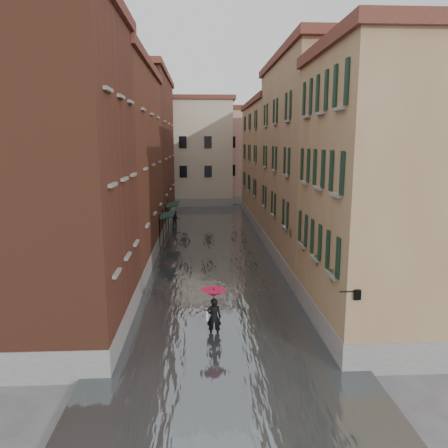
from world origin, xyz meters
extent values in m
plane|color=#505052|center=(0.00, 0.00, 0.00)|extent=(120.00, 120.00, 0.00)
cube|color=#51575A|center=(0.00, 13.00, 0.10)|extent=(10.00, 60.00, 0.20)
cube|color=brown|center=(-7.00, -2.00, 6.50)|extent=(6.00, 8.00, 13.00)
cube|color=#5A2A1C|center=(-7.00, 9.00, 6.25)|extent=(6.00, 14.00, 12.50)
cube|color=brown|center=(-7.00, 24.00, 7.00)|extent=(6.00, 16.00, 14.00)
cube|color=olive|center=(7.00, -2.00, 5.75)|extent=(6.00, 8.00, 11.50)
cube|color=#987E5C|center=(7.00, 9.00, 6.50)|extent=(6.00, 14.00, 13.00)
cube|color=olive|center=(7.00, 24.00, 5.75)|extent=(6.00, 16.00, 11.50)
cube|color=#BAAB94|center=(-3.00, 38.00, 6.50)|extent=(12.00, 9.00, 13.00)
cube|color=tan|center=(6.00, 40.00, 6.00)|extent=(10.00, 9.00, 12.00)
cube|color=#153124|center=(-3.45, 13.31, 2.55)|extent=(1.09, 2.97, 0.31)
cylinder|color=black|center=(-3.95, 11.83, 1.40)|extent=(0.06, 0.06, 2.80)
cylinder|color=black|center=(-3.95, 14.79, 1.40)|extent=(0.06, 0.06, 2.80)
cube|color=#153124|center=(-3.45, 18.97, 2.55)|extent=(1.09, 2.99, 0.31)
cylinder|color=black|center=(-3.95, 17.48, 1.40)|extent=(0.06, 0.06, 2.80)
cylinder|color=black|center=(-3.95, 20.47, 1.40)|extent=(0.06, 0.06, 2.80)
cylinder|color=black|center=(4.05, -6.00, 3.10)|extent=(0.60, 0.05, 0.05)
cube|color=black|center=(4.35, -6.00, 3.00)|extent=(0.22, 0.22, 0.35)
cube|color=beige|center=(4.35, -6.00, 3.00)|extent=(0.14, 0.14, 0.24)
cube|color=#9B5F32|center=(4.12, -4.36, 3.15)|extent=(0.22, 0.85, 0.18)
imported|color=#265926|center=(4.12, -4.36, 3.57)|extent=(0.59, 0.51, 0.66)
cube|color=#9B5F32|center=(4.12, -2.23, 3.15)|extent=(0.22, 0.85, 0.18)
imported|color=#265926|center=(4.12, -2.23, 3.57)|extent=(0.59, 0.51, 0.66)
cube|color=#9B5F32|center=(4.12, 0.24, 3.15)|extent=(0.22, 0.85, 0.18)
imported|color=#265926|center=(4.12, 0.24, 3.57)|extent=(0.59, 0.51, 0.66)
cube|color=#9B5F32|center=(4.12, 3.23, 3.15)|extent=(0.22, 0.85, 0.18)
imported|color=#265926|center=(4.12, 3.23, 3.57)|extent=(0.59, 0.51, 0.66)
cube|color=#9B5F32|center=(4.12, 5.39, 3.15)|extent=(0.22, 0.85, 0.18)
imported|color=#265926|center=(4.12, 5.39, 3.57)|extent=(0.59, 0.51, 0.66)
imported|color=black|center=(-0.38, -2.60, 0.85)|extent=(0.63, 0.42, 1.70)
cube|color=beige|center=(-0.66, -2.55, 0.95)|extent=(0.08, 0.30, 0.38)
cylinder|color=black|center=(-0.38, -2.60, 1.35)|extent=(0.02, 0.02, 1.00)
cone|color=#BE0C33|center=(-0.38, -2.60, 1.92)|extent=(1.06, 1.06, 0.28)
imported|color=black|center=(-3.32, 21.07, 0.81)|extent=(0.90, 0.77, 1.62)
camera|label=1|loc=(-0.86, -19.74, 8.06)|focal=35.00mm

